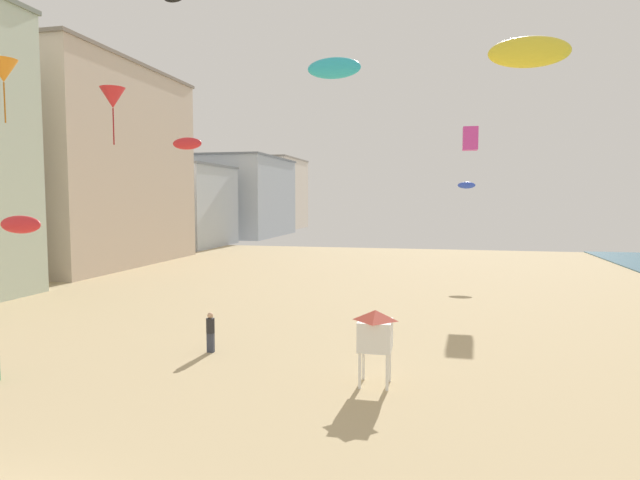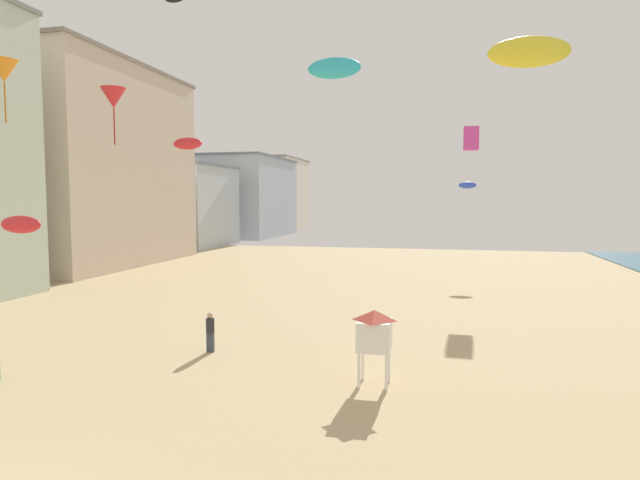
{
  "view_description": "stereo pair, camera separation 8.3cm",
  "coord_description": "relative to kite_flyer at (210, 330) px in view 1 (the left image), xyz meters",
  "views": [
    {
      "loc": [
        8.7,
        -7.35,
        6.25
      ],
      "look_at": [
        3.18,
        17.37,
        4.28
      ],
      "focal_mm": 30.05,
      "sensor_mm": 36.0,
      "label": 1
    },
    {
      "loc": [
        8.78,
        -7.33,
        6.25
      ],
      "look_at": [
        3.18,
        17.37,
        4.28
      ],
      "focal_mm": 30.05,
      "sensor_mm": 36.0,
      "label": 2
    }
  ],
  "objects": [
    {
      "name": "boardwalk_hotel_furthest",
      "position": [
        -25.26,
        86.46,
        6.34
      ],
      "size": [
        11.81,
        18.76,
        14.5
      ],
      "color": "silver",
      "rests_on": "ground"
    },
    {
      "name": "boardwalk_hotel_distant",
      "position": [
        -25.26,
        65.06,
        5.62
      ],
      "size": [
        16.98,
        21.26,
        13.06
      ],
      "color": "#ADB7C1",
      "rests_on": "ground"
    },
    {
      "name": "kite_blue_parafoil",
      "position": [
        11.21,
        27.07,
        6.45
      ],
      "size": [
        1.46,
        0.4,
        0.57
      ],
      "color": "blue"
    },
    {
      "name": "kite_red_parafoil",
      "position": [
        -5.59,
        9.51,
        8.57
      ],
      "size": [
        1.83,
        0.51,
        0.71
      ],
      "color": "red"
    },
    {
      "name": "kite_cyan_parafoil",
      "position": [
        3.46,
        8.38,
        12.19
      ],
      "size": [
        2.86,
        0.79,
        1.11
      ],
      "color": "#2DB7CC"
    },
    {
      "name": "kite_red_delta",
      "position": [
        -12.57,
        12.75,
        12.08
      ],
      "size": [
        1.67,
        1.67,
        3.8
      ],
      "color": "red"
    },
    {
      "name": "kite_magenta_box",
      "position": [
        11.11,
        20.75,
        9.67
      ],
      "size": [
        1.06,
        1.06,
        1.66
      ],
      "color": "#DB3D9E"
    },
    {
      "name": "kite_orange_delta_2",
      "position": [
        -9.59,
        0.24,
        10.86
      ],
      "size": [
        1.2,
        1.2,
        2.73
      ],
      "color": "orange"
    },
    {
      "name": "kite_flyer",
      "position": [
        0.0,
        0.0,
        0.0
      ],
      "size": [
        0.34,
        0.34,
        1.64
      ],
      "rotation": [
        0.0,
        0.0,
        3.16
      ],
      "color": "#383D4C",
      "rests_on": "ground"
    },
    {
      "name": "kite_red_parafoil_2",
      "position": [
        -7.73,
        -1.24,
        4.27
      ],
      "size": [
        1.9,
        0.53,
        0.74
      ],
      "color": "red"
    },
    {
      "name": "lifeguard_stand",
      "position": [
        6.98,
        -2.38,
        0.92
      ],
      "size": [
        1.1,
        1.1,
        2.55
      ],
      "rotation": [
        0.0,
        0.0,
        0.01
      ],
      "color": "white",
      "rests_on": "ground"
    },
    {
      "name": "boardwalk_hotel_mid",
      "position": [
        -25.26,
        24.89,
        8.36
      ],
      "size": [
        15.62,
        21.1,
        18.55
      ],
      "color": "#C6B29E",
      "rests_on": "ground"
    },
    {
      "name": "kite_yellow_parafoil",
      "position": [
        11.95,
        0.2,
        10.39
      ],
      "size": [
        2.76,
        0.77,
        1.07
      ],
      "color": "yellow"
    },
    {
      "name": "boardwalk_hotel_far",
      "position": [
        -25.26,
        44.69,
        4.4
      ],
      "size": [
        13.38,
        13.45,
        10.63
      ],
      "color": "#ADB7C1",
      "rests_on": "ground"
    }
  ]
}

